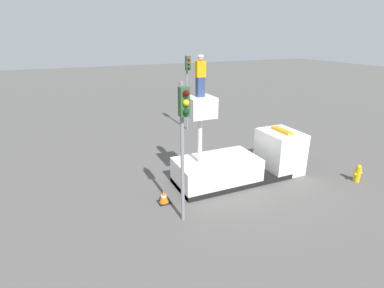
{
  "coord_description": "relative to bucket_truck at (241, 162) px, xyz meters",
  "views": [
    {
      "loc": [
        -7.38,
        -11.62,
        6.98
      ],
      "look_at": [
        -2.7,
        -1.1,
        2.72
      ],
      "focal_mm": 28.0,
      "sensor_mm": 36.0,
      "label": 1
    }
  ],
  "objects": [
    {
      "name": "traffic_light_pole",
      "position": [
        -4.09,
        -2.34,
        2.95
      ],
      "size": [
        0.34,
        0.57,
        5.47
      ],
      "color": "gray",
      "rests_on": "ground"
    },
    {
      "name": "ground_plane",
      "position": [
        -0.51,
        0.0,
        -0.92
      ],
      "size": [
        120.0,
        120.0,
        0.0
      ],
      "primitive_type": "plane",
      "color": "#565451"
    },
    {
      "name": "bucket_truck",
      "position": [
        0.0,
        0.0,
        0.0
      ],
      "size": [
        6.72,
        2.29,
        4.41
      ],
      "color": "black",
      "rests_on": "ground"
    },
    {
      "name": "fire_hydrant",
      "position": [
        5.14,
        -2.68,
        -0.48
      ],
      "size": [
        0.53,
        0.29,
        0.9
      ],
      "color": "gold",
      "rests_on": "ground"
    },
    {
      "name": "traffic_cone_rear",
      "position": [
        -4.36,
        -0.65,
        -0.64
      ],
      "size": [
        0.53,
        0.53,
        0.59
      ],
      "color": "black",
      "rests_on": "ground"
    },
    {
      "name": "traffic_light_across",
      "position": [
        0.8,
        8.7,
        3.07
      ],
      "size": [
        0.34,
        0.57,
        5.65
      ],
      "color": "gray",
      "rests_on": "ground"
    },
    {
      "name": "worker",
      "position": [
        -2.33,
        0.0,
        4.37
      ],
      "size": [
        0.4,
        0.26,
        1.75
      ],
      "color": "navy",
      "rests_on": "bucket_truck"
    }
  ]
}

